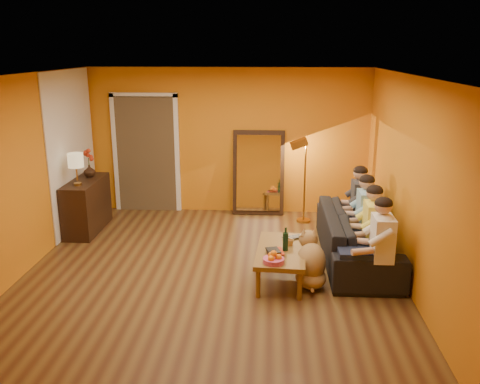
# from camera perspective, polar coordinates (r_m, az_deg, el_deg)

# --- Properties ---
(room_shell) EXTENTS (5.00, 5.50, 2.60)m
(room_shell) POSITION_cam_1_polar(r_m,az_deg,el_deg) (6.84, -3.00, 2.17)
(room_shell) COLOR brown
(room_shell) RESTS_ON ground
(white_accent) EXTENTS (0.02, 1.90, 2.58)m
(white_accent) POSITION_cam_1_polar(r_m,az_deg,el_deg) (8.77, -18.34, 4.44)
(white_accent) COLOR white
(white_accent) RESTS_ON wall_left
(doorway_recess) EXTENTS (1.06, 0.30, 2.10)m
(doorway_recess) POSITION_cam_1_polar(r_m,az_deg,el_deg) (9.53, -10.31, 4.31)
(doorway_recess) COLOR #3F2D19
(doorway_recess) RESTS_ON floor
(door_jamb_left) EXTENTS (0.08, 0.06, 2.20)m
(door_jamb_left) POSITION_cam_1_polar(r_m,az_deg,el_deg) (9.57, -13.80, 4.16)
(door_jamb_left) COLOR white
(door_jamb_left) RESTS_ON wall_back
(door_jamb_right) EXTENTS (0.08, 0.06, 2.20)m
(door_jamb_right) POSITION_cam_1_polar(r_m,az_deg,el_deg) (9.29, -7.06, 4.16)
(door_jamb_right) COLOR white
(door_jamb_right) RESTS_ON wall_back
(door_header) EXTENTS (1.22, 0.06, 0.08)m
(door_header) POSITION_cam_1_polar(r_m,az_deg,el_deg) (9.26, -10.82, 10.66)
(door_header) COLOR white
(door_header) RESTS_ON wall_back
(mirror_frame) EXTENTS (0.92, 0.27, 1.51)m
(mirror_frame) POSITION_cam_1_polar(r_m,az_deg,el_deg) (9.12, 2.10, 2.18)
(mirror_frame) COLOR black
(mirror_frame) RESTS_ON floor
(mirror_glass) EXTENTS (0.78, 0.21, 1.35)m
(mirror_glass) POSITION_cam_1_polar(r_m,az_deg,el_deg) (9.08, 2.09, 2.12)
(mirror_glass) COLOR white
(mirror_glass) RESTS_ON mirror_frame
(sideboard) EXTENTS (0.44, 1.18, 0.85)m
(sideboard) POSITION_cam_1_polar(r_m,az_deg,el_deg) (8.71, -16.82, -1.46)
(sideboard) COLOR black
(sideboard) RESTS_ON floor
(table_lamp) EXTENTS (0.24, 0.24, 0.51)m
(table_lamp) POSITION_cam_1_polar(r_m,az_deg,el_deg) (8.27, -17.90, 2.43)
(table_lamp) COLOR beige
(table_lamp) RESTS_ON sideboard
(sofa) EXTENTS (2.37, 0.92, 0.69)m
(sofa) POSITION_cam_1_polar(r_m,az_deg,el_deg) (7.40, 12.96, -4.90)
(sofa) COLOR black
(sofa) RESTS_ON floor
(coffee_table) EXTENTS (0.69, 1.26, 0.42)m
(coffee_table) POSITION_cam_1_polar(r_m,az_deg,el_deg) (6.69, 4.61, -8.05)
(coffee_table) COLOR brown
(coffee_table) RESTS_ON floor
(floor_lamp) EXTENTS (0.32, 0.26, 1.44)m
(floor_lamp) POSITION_cam_1_polar(r_m,az_deg,el_deg) (8.72, 7.28, 1.15)
(floor_lamp) COLOR #B98436
(floor_lamp) RESTS_ON floor
(dog) EXTENTS (0.54, 0.69, 0.72)m
(dog) POSITION_cam_1_polar(r_m,az_deg,el_deg) (6.51, 8.00, -7.43)
(dog) COLOR olive
(dog) RESTS_ON floor
(person_far_left) EXTENTS (0.70, 0.44, 1.22)m
(person_far_left) POSITION_cam_1_polar(r_m,az_deg,el_deg) (6.41, 15.64, -5.84)
(person_far_left) COLOR silver
(person_far_left) RESTS_ON sofa
(person_mid_left) EXTENTS (0.70, 0.44, 1.22)m
(person_mid_left) POSITION_cam_1_polar(r_m,az_deg,el_deg) (6.92, 14.73, -4.17)
(person_mid_left) COLOR #E5D94C
(person_mid_left) RESTS_ON sofa
(person_mid_right) EXTENTS (0.70, 0.44, 1.22)m
(person_mid_right) POSITION_cam_1_polar(r_m,az_deg,el_deg) (7.43, 13.95, -2.72)
(person_mid_right) COLOR #80ADC6
(person_mid_right) RESTS_ON sofa
(person_far_right) EXTENTS (0.70, 0.44, 1.22)m
(person_far_right) POSITION_cam_1_polar(r_m,az_deg,el_deg) (7.94, 13.28, -1.46)
(person_far_right) COLOR #2E2E32
(person_far_right) RESTS_ON sofa
(fruit_bowl) EXTENTS (0.26, 0.26, 0.16)m
(fruit_bowl) POSITION_cam_1_polar(r_m,az_deg,el_deg) (6.16, 3.80, -7.26)
(fruit_bowl) COLOR #C04372
(fruit_bowl) RESTS_ON coffee_table
(wine_bottle) EXTENTS (0.07, 0.07, 0.31)m
(wine_bottle) POSITION_cam_1_polar(r_m,az_deg,el_deg) (6.51, 5.13, -5.29)
(wine_bottle) COLOR black
(wine_bottle) RESTS_ON coffee_table
(tumbler) EXTENTS (0.10, 0.10, 0.08)m
(tumbler) POSITION_cam_1_polar(r_m,az_deg,el_deg) (6.71, 5.68, -5.68)
(tumbler) COLOR #B27F3F
(tumbler) RESTS_ON coffee_table
(laptop) EXTENTS (0.35, 0.30, 0.02)m
(laptop) POSITION_cam_1_polar(r_m,az_deg,el_deg) (6.94, 6.10, -5.22)
(laptop) COLOR black
(laptop) RESTS_ON coffee_table
(book_lower) EXTENTS (0.22, 0.27, 0.02)m
(book_lower) POSITION_cam_1_polar(r_m,az_deg,el_deg) (6.42, 3.07, -6.94)
(book_lower) COLOR black
(book_lower) RESTS_ON coffee_table
(book_mid) EXTENTS (0.23, 0.29, 0.02)m
(book_mid) POSITION_cam_1_polar(r_m,az_deg,el_deg) (6.42, 3.16, -6.73)
(book_mid) COLOR #B12C14
(book_mid) RESTS_ON book_lower
(book_upper) EXTENTS (0.21, 0.24, 0.02)m
(book_upper) POSITION_cam_1_polar(r_m,az_deg,el_deg) (6.39, 3.07, -6.63)
(book_upper) COLOR black
(book_upper) RESTS_ON book_mid
(vase) EXTENTS (0.19, 0.19, 0.20)m
(vase) POSITION_cam_1_polar(r_m,az_deg,el_deg) (8.80, -16.54, 2.29)
(vase) COLOR black
(vase) RESTS_ON sideboard
(flowers) EXTENTS (0.17, 0.17, 0.48)m
(flowers) POSITION_cam_1_polar(r_m,az_deg,el_deg) (8.75, -16.67, 3.94)
(flowers) COLOR #B12C14
(flowers) RESTS_ON vase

